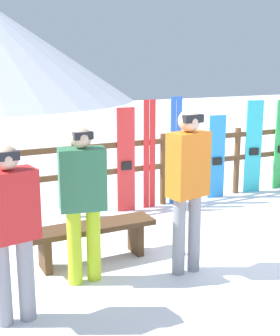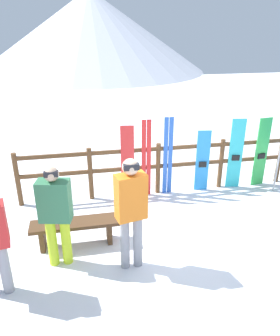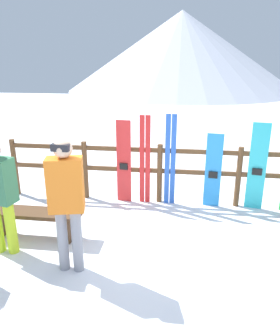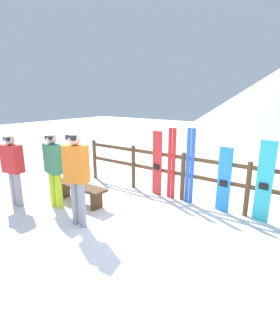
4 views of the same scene
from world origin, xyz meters
TOP-DOWN VIEW (x-y plane):
  - ground_plane at (0.00, 0.00)m, footprint 40.00×40.00m
  - mountain_backdrop at (0.00, 23.98)m, footprint 18.00×18.00m
  - fence at (0.00, 1.98)m, footprint 5.83×0.10m
  - bench at (-1.77, 0.43)m, footprint 1.45×0.36m
  - person_plaid_green at (-2.02, 0.00)m, footprint 0.50×0.34m
  - person_orange at (-0.97, -0.28)m, footprint 0.46×0.32m
  - snowboard_red at (-0.66, 1.92)m, footprint 0.27×0.08m
  - ski_pair_red at (-0.27, 1.93)m, footprint 0.19×0.02m
  - ski_pair_blue at (0.19, 1.93)m, footprint 0.19×0.02m
  - snowboard_blue at (0.97, 1.92)m, footprint 0.29×0.08m
  - snowboard_cyan at (1.73, 1.92)m, footprint 0.30×0.09m
  - snowboard_green at (2.34, 1.92)m, footprint 0.32×0.09m

SIDE VIEW (x-z plane):
  - ground_plane at x=0.00m, z-range 0.00..0.00m
  - bench at x=-1.77m, z-range 0.11..0.55m
  - fence at x=0.00m, z-range 0.11..1.24m
  - snowboard_blue at x=0.97m, z-range 0.00..1.37m
  - snowboard_red at x=-0.66m, z-range 0.00..1.56m
  - snowboard_green at x=2.34m, z-range 0.00..1.57m
  - snowboard_cyan at x=1.73m, z-range 0.00..1.58m
  - ski_pair_red at x=-0.27m, z-range 0.00..1.66m
  - ski_pair_blue at x=0.19m, z-range 0.00..1.69m
  - person_plaid_green at x=-2.02m, z-range 0.12..1.73m
  - person_orange at x=-0.97m, z-range 0.15..1.90m
  - mountain_backdrop at x=0.00m, z-range 0.00..6.00m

